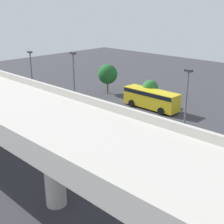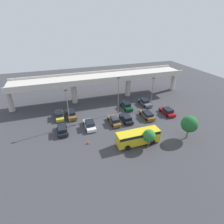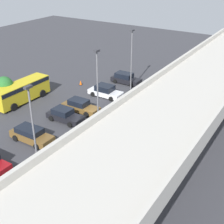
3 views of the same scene
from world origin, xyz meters
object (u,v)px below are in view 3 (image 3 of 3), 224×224
shuttle_bus (21,90)px  lamp_post_by_overpass (33,124)px  lamp_post_near_aisle (98,86)px  traffic_cone (81,83)px  parked_car_4 (65,115)px  lamp_post_mid_lot (132,56)px  parked_car_6 (31,135)px  parked_car_9 (166,87)px  parked_car_7 (61,170)px  parked_car_5 (95,139)px  parked_car_1 (155,92)px  tree_front_left (4,85)px  parked_car_2 (105,91)px  parked_car_0 (126,78)px  parked_car_3 (80,106)px

shuttle_bus → lamp_post_by_overpass: (9.75, 12.35, 3.21)m
lamp_post_near_aisle → traffic_cone: size_ratio=12.91×
parked_car_4 → lamp_post_mid_lot: (-12.37, 1.84, 4.28)m
parked_car_6 → parked_car_9: (-19.59, 6.42, 0.02)m
parked_car_7 → lamp_post_mid_lot: size_ratio=0.57×
parked_car_5 → parked_car_9: 16.82m
parked_car_1 → parked_car_5: (14.12, 0.02, -0.01)m
parked_car_6 → traffic_cone: size_ratio=6.89×
parked_car_1 → parked_car_9: bearing=-97.6°
shuttle_bus → lamp_post_mid_lot: lamp_post_mid_lot is taller
parked_car_7 → tree_front_left: size_ratio=1.36×
parked_car_1 → parked_car_7: size_ratio=0.99×
parked_car_7 → tree_front_left: bearing=-26.3°
parked_car_5 → tree_front_left: size_ratio=1.35×
parked_car_7 → parked_car_2: bearing=-69.1°
lamp_post_by_overpass → traffic_cone: bearing=-152.9°
parked_car_2 → lamp_post_mid_lot: size_ratio=0.56×
parked_car_6 → parked_car_4: bearing=90.0°
parked_car_0 → lamp_post_mid_lot: 4.96m
parked_car_1 → parked_car_5: bearing=90.1°
parked_car_3 → parked_car_2: bearing=89.5°
parked_car_5 → shuttle_bus: shuttle_bus is taller
parked_car_5 → lamp_post_by_overpass: lamp_post_by_overpass is taller
parked_car_4 → parked_car_9: size_ratio=0.98×
parked_car_5 → lamp_post_near_aisle: bearing=-61.6°
traffic_cone → parked_car_9: bearing=110.3°
parked_car_0 → lamp_post_near_aisle: size_ratio=0.50×
parked_car_7 → lamp_post_near_aisle: size_ratio=0.54×
parked_car_1 → shuttle_bus: (10.45, -14.22, 0.81)m
lamp_post_mid_lot → traffic_cone: lamp_post_mid_lot is taller
parked_car_1 → parked_car_2: 6.73m
parked_car_6 → tree_front_left: tree_front_left is taller
lamp_post_mid_lot → traffic_cone: (2.44, -7.15, -4.63)m
parked_car_1 → parked_car_4: size_ratio=1.07×
parked_car_4 → parked_car_7: 10.40m
parked_car_3 → shuttle_bus: shuttle_bus is taller
parked_car_1 → parked_car_7: (19.75, 0.38, -0.06)m
parked_car_6 → parked_car_3: bearing=89.6°
parked_car_3 → parked_car_1: bearing=55.4°
lamp_post_near_aisle → traffic_cone: (-9.62, -9.85, -4.89)m
parked_car_0 → parked_car_1: parked_car_1 is taller
parked_car_0 → parked_car_2: (5.70, 0.15, -0.01)m
parked_car_9 → tree_front_left: tree_front_left is taller
shuttle_bus → parked_car_1: bearing=126.3°
parked_car_1 → tree_front_left: (11.81, -15.71, 1.66)m
parked_car_9 → lamp_post_mid_lot: bearing=22.6°
parked_car_6 → parked_car_7: size_ratio=0.99×
parked_car_2 → parked_car_3: 5.57m
parked_car_0 → parked_car_5: (16.69, 6.13, 0.03)m
parked_car_1 → parked_car_9: (-2.70, 0.36, -0.02)m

